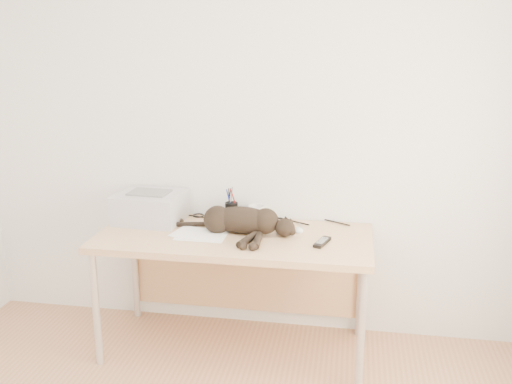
% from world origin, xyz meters
% --- Properties ---
extents(wall_back, '(3.50, 0.00, 3.50)m').
position_xyz_m(wall_back, '(0.00, 1.75, 1.30)').
color(wall_back, white).
rests_on(wall_back, floor).
extents(desk, '(1.60, 0.70, 0.74)m').
position_xyz_m(desk, '(0.00, 1.48, 0.61)').
color(desk, '#D8B47E').
rests_on(desk, floor).
extents(printer, '(0.42, 0.36, 0.19)m').
position_xyz_m(printer, '(-0.57, 1.56, 0.83)').
color(printer, '#BBBBC0').
rests_on(printer, desk).
extents(papers, '(0.34, 0.26, 0.01)m').
position_xyz_m(papers, '(-0.20, 1.35, 0.74)').
color(papers, white).
rests_on(papers, desk).
extents(cat, '(0.74, 0.36, 0.17)m').
position_xyz_m(cat, '(0.03, 1.42, 0.81)').
color(cat, black).
rests_on(cat, desk).
extents(mug, '(0.15, 0.15, 0.10)m').
position_xyz_m(mug, '(0.08, 1.67, 0.79)').
color(mug, white).
rests_on(mug, desk).
extents(pen_cup, '(0.08, 0.08, 0.21)m').
position_xyz_m(pen_cup, '(-0.07, 1.67, 0.80)').
color(pen_cup, black).
rests_on(pen_cup, desk).
extents(remote_grey, '(0.08, 0.20, 0.02)m').
position_xyz_m(remote_grey, '(0.29, 1.53, 0.75)').
color(remote_grey, slate).
rests_on(remote_grey, desk).
extents(remote_black, '(0.10, 0.17, 0.02)m').
position_xyz_m(remote_black, '(0.52, 1.33, 0.75)').
color(remote_black, black).
rests_on(remote_black, desk).
extents(mouse, '(0.07, 0.11, 0.03)m').
position_xyz_m(mouse, '(0.37, 1.52, 0.76)').
color(mouse, white).
rests_on(mouse, desk).
extents(cable_tangle, '(1.36, 0.09, 0.01)m').
position_xyz_m(cable_tangle, '(0.00, 1.70, 0.75)').
color(cable_tangle, black).
rests_on(cable_tangle, desk).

